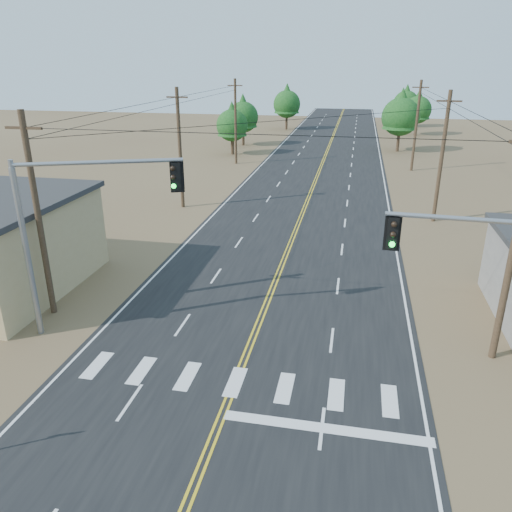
# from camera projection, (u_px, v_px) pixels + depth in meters

# --- Properties ---
(road) EXTENTS (15.00, 200.00, 0.02)m
(road) POSITION_uv_depth(u_px,v_px,m) (300.00, 220.00, 40.00)
(road) COLOR black
(road) RESTS_ON ground
(utility_pole_left_near) EXTENTS (1.80, 0.30, 10.00)m
(utility_pole_left_near) POSITION_uv_depth(u_px,v_px,m) (38.00, 216.00, 23.62)
(utility_pole_left_near) COLOR #4C3826
(utility_pole_left_near) RESTS_ON ground
(utility_pole_left_mid) EXTENTS (1.80, 0.30, 10.00)m
(utility_pole_left_mid) POSITION_uv_depth(u_px,v_px,m) (180.00, 148.00, 41.87)
(utility_pole_left_mid) COLOR #4C3826
(utility_pole_left_mid) RESTS_ON ground
(utility_pole_left_far) EXTENTS (1.80, 0.30, 10.00)m
(utility_pole_left_far) POSITION_uv_depth(u_px,v_px,m) (236.00, 121.00, 60.11)
(utility_pole_left_far) COLOR #4C3826
(utility_pole_left_far) RESTS_ON ground
(utility_pole_right_mid) EXTENTS (1.80, 0.30, 10.00)m
(utility_pole_right_mid) POSITION_uv_depth(u_px,v_px,m) (442.00, 157.00, 38.03)
(utility_pole_right_mid) COLOR #4C3826
(utility_pole_right_mid) RESTS_ON ground
(utility_pole_right_far) EXTENTS (1.80, 0.30, 10.00)m
(utility_pole_right_far) POSITION_uv_depth(u_px,v_px,m) (416.00, 125.00, 56.27)
(utility_pole_right_far) COLOR #4C3826
(utility_pole_right_far) RESTS_ON ground
(signal_mast_left) EXTENTS (6.76, 2.79, 8.18)m
(signal_mast_left) POSITION_uv_depth(u_px,v_px,m) (71.00, 218.00, 21.86)
(signal_mast_left) COLOR gray
(signal_mast_left) RESTS_ON ground
(signal_mast_right) EXTENTS (5.94, 0.55, 7.41)m
(signal_mast_right) POSITION_uv_depth(u_px,v_px,m) (506.00, 286.00, 16.62)
(signal_mast_right) COLOR gray
(signal_mast_right) RESTS_ON ground
(tree_left_near) EXTENTS (4.20, 4.20, 7.00)m
(tree_left_near) POSITION_uv_depth(u_px,v_px,m) (232.00, 122.00, 66.46)
(tree_left_near) COLOR #3F2D1E
(tree_left_near) RESTS_ON ground
(tree_left_mid) EXTENTS (4.50, 4.50, 7.50)m
(tree_left_mid) POSITION_uv_depth(u_px,v_px,m) (243.00, 114.00, 73.59)
(tree_left_mid) COLOR #3F2D1E
(tree_left_mid) RESTS_ON ground
(tree_left_far) EXTENTS (4.90, 4.90, 8.17)m
(tree_left_far) POSITION_uv_depth(u_px,v_px,m) (287.00, 101.00, 90.60)
(tree_left_far) COLOR #3F2D1E
(tree_left_far) RESTS_ON ground
(tree_right_near) EXTENTS (5.16, 5.16, 8.60)m
(tree_right_near) POSITION_uv_depth(u_px,v_px,m) (401.00, 113.00, 68.30)
(tree_right_near) COLOR #3F2D1E
(tree_right_near) RESTS_ON ground
(tree_right_mid) EXTENTS (4.52, 4.52, 7.54)m
(tree_right_mid) POSITION_uv_depth(u_px,v_px,m) (418.00, 107.00, 83.85)
(tree_right_mid) COLOR #3F2D1E
(tree_right_mid) RESTS_ON ground
(tree_right_far) EXTENTS (4.72, 4.72, 7.87)m
(tree_right_far) POSITION_uv_depth(u_px,v_px,m) (406.00, 101.00, 94.02)
(tree_right_far) COLOR #3F2D1E
(tree_right_far) RESTS_ON ground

